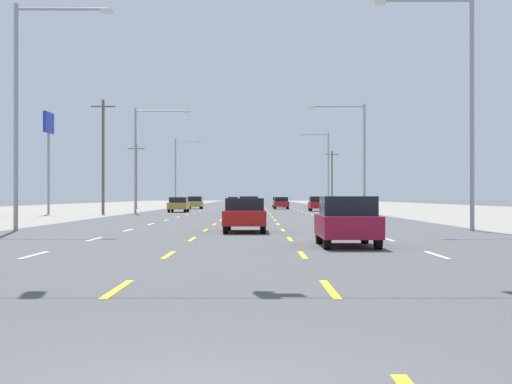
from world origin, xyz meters
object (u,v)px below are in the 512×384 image
object	(u,v)px
sedan_inner_right_distant_a	(279,202)
streetlight_right_row_0	(463,94)
hatchback_inner_right_nearest	(348,221)
sedan_far_left_midfar	(179,204)
pole_sign_left_row_2	(49,134)
sedan_inner_right_farther	(281,203)
sedan_center_turn_near	(245,214)
streetlight_left_row_0	(26,99)
hatchback_center_turn_mid	(249,205)
sedan_inner_left_distant_b	(233,201)
hatchback_far_right_far	(318,204)
streetlight_left_row_2	(178,168)
streetlight_left_row_1	(142,151)
streetlight_right_row_2	(326,165)
hatchback_far_left_farthest	(196,203)
streetlight_right_row_1	(359,149)

from	to	relation	value
sedan_inner_right_distant_a	streetlight_right_row_0	size ratio (longest dim) A/B	0.43
hatchback_inner_right_nearest	sedan_far_left_midfar	world-z (taller)	hatchback_inner_right_nearest
sedan_far_left_midfar	pole_sign_left_row_2	size ratio (longest dim) A/B	0.51
hatchback_inner_right_nearest	sedan_inner_right_farther	xyz separation A→B (m)	(0.26, 71.00, -0.03)
sedan_center_turn_near	streetlight_left_row_0	distance (m)	11.07
sedan_far_left_midfar	streetlight_left_row_0	world-z (taller)	streetlight_left_row_0
hatchback_center_turn_mid	sedan_inner_left_distant_b	size ratio (longest dim) A/B	0.87
hatchback_inner_right_nearest	sedan_inner_left_distant_b	bearing A→B (deg)	93.53
hatchback_far_right_far	sedan_inner_right_distant_a	xyz separation A→B (m)	(-3.20, 29.09, -0.03)
sedan_center_turn_near	sedan_inner_left_distant_b	distance (m)	99.27
streetlight_left_row_2	streetlight_left_row_1	bearing A→B (deg)	-89.66
sedan_center_turn_near	sedan_far_left_midfar	bearing A→B (deg)	99.47
hatchback_inner_right_nearest	sedan_inner_left_distant_b	xyz separation A→B (m)	(-6.72, 108.97, -0.03)
sedan_far_left_midfar	streetlight_left_row_2	bearing A→B (deg)	95.80
sedan_far_left_midfar	sedan_inner_right_distant_a	bearing A→B (deg)	72.68
sedan_center_turn_near	sedan_inner_left_distant_b	size ratio (longest dim) A/B	1.00
sedan_center_turn_near	streetlight_left_row_2	distance (m)	70.69
sedan_inner_right_distant_a	streetlight_left_row_1	xyz separation A→B (m)	(-13.35, -41.50, 4.77)
streetlight_right_row_2	hatchback_far_right_far	bearing A→B (deg)	-97.27
streetlight_left_row_1	hatchback_far_left_farthest	bearing A→B (deg)	84.44
streetlight_left_row_1	streetlight_right_row_2	bearing A→B (deg)	60.64
sedan_far_left_midfar	sedan_inner_right_farther	bearing A→B (deg)	60.60
hatchback_far_left_farthest	streetlight_left_row_2	size ratio (longest dim) A/B	0.42
sedan_inner_left_distant_b	streetlight_left_row_1	bearing A→B (deg)	-95.57
hatchback_center_turn_mid	streetlight_right_row_2	world-z (taller)	streetlight_right_row_2
hatchback_center_turn_mid	pole_sign_left_row_2	distance (m)	18.39
hatchback_center_turn_mid	streetlight_left_row_2	distance (m)	37.22
streetlight_left_row_1	streetlight_right_row_1	distance (m)	19.20
sedan_far_left_midfar	streetlight_right_row_1	world-z (taller)	streetlight_right_row_1
sedan_inner_right_farther	sedan_inner_left_distant_b	xyz separation A→B (m)	(-6.97, 37.97, 0.00)
pole_sign_left_row_2	hatchback_far_right_far	bearing A→B (deg)	30.05
streetlight_right_row_2	sedan_inner_right_distant_a	bearing A→B (deg)	130.35
pole_sign_left_row_2	hatchback_inner_right_nearest	bearing A→B (deg)	-64.53
sedan_center_turn_near	streetlight_left_row_2	world-z (taller)	streetlight_left_row_2
streetlight_left_row_1	sedan_far_left_midfar	bearing A→B (deg)	69.68
sedan_inner_left_distant_b	pole_sign_left_row_2	xyz separation A→B (m)	(-14.01, -65.45, 6.19)
hatchback_center_turn_mid	sedan_inner_right_farther	bearing A→B (deg)	82.29
streetlight_left_row_0	streetlight_right_row_2	size ratio (longest dim) A/B	1.01
sedan_inner_left_distant_b	streetlight_left_row_1	distance (m)	64.25
hatchback_center_turn_mid	streetlight_left_row_0	xyz separation A→B (m)	(-9.63, -33.20, 5.09)
hatchback_far_right_far	streetlight_right_row_1	world-z (taller)	streetlight_right_row_1
streetlight_left_row_2	sedan_inner_right_distant_a	bearing A→B (deg)	27.57
sedan_inner_right_distant_a	sedan_inner_left_distant_b	xyz separation A→B (m)	(-7.13, 22.27, 0.00)
hatchback_far_left_farthest	sedan_inner_right_farther	bearing A→B (deg)	-6.99
sedan_center_turn_near	hatchback_far_right_far	size ratio (longest dim) A/B	1.15
streetlight_left_row_0	hatchback_far_right_far	bearing A→B (deg)	70.42
hatchback_far_left_farthest	sedan_inner_right_distant_a	world-z (taller)	hatchback_far_left_farthest
streetlight_left_row_1	hatchback_far_right_far	bearing A→B (deg)	36.85
sedan_center_turn_near	streetlight_left_row_2	size ratio (longest dim) A/B	0.49
hatchback_inner_right_nearest	sedan_inner_right_distant_a	size ratio (longest dim) A/B	0.87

